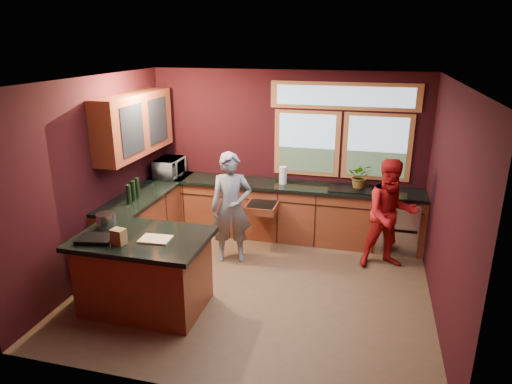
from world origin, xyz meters
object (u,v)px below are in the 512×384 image
at_px(island, 145,272).
at_px(person_red, 390,214).
at_px(cutting_board, 156,239).
at_px(person_grey, 231,208).
at_px(stock_pot, 107,220).

height_order(island, person_red, person_red).
xyz_separation_m(person_red, cutting_board, (-2.67, -1.90, 0.15)).
relative_size(person_grey, person_red, 1.03).
relative_size(island, person_red, 0.97).
relative_size(person_red, stock_pot, 6.68).
bearing_deg(stock_pot, person_red, 26.38).
bearing_deg(stock_pot, cutting_board, -14.93).
bearing_deg(cutting_board, person_grey, 74.35).
distance_m(person_grey, person_red, 2.27).
bearing_deg(person_red, person_grey, 170.57).
bearing_deg(person_grey, person_red, -9.61).
bearing_deg(person_grey, cutting_board, -124.29).
bearing_deg(person_red, stock_pot, -172.08).
height_order(island, cutting_board, cutting_board).
height_order(person_red, stock_pot, person_red).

